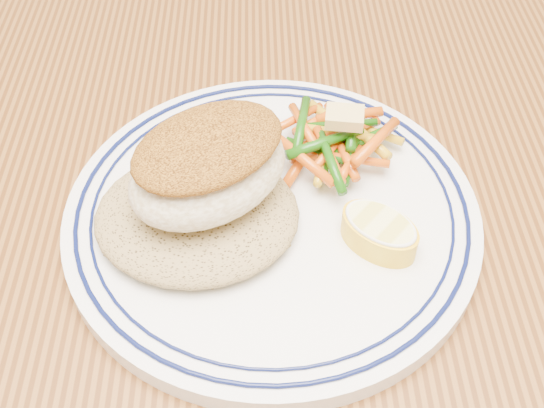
{
  "coord_description": "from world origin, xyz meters",
  "views": [
    {
      "loc": [
        -0.03,
        -0.26,
        1.11
      ],
      "look_at": [
        -0.02,
        0.04,
        0.77
      ],
      "focal_mm": 45.0,
      "sensor_mm": 36.0,
      "label": 1
    }
  ],
  "objects_px": {
    "vegetable_pile": "(335,141)",
    "rice_pilaf": "(197,212)",
    "lemon_wedge": "(379,231)",
    "fish_fillet": "(208,165)",
    "plate": "(272,214)",
    "dining_table": "(301,348)"
  },
  "relations": [
    {
      "from": "vegetable_pile",
      "to": "rice_pilaf",
      "type": "bearing_deg",
      "value": -146.08
    },
    {
      "from": "rice_pilaf",
      "to": "lemon_wedge",
      "type": "xyz_separation_m",
      "value": [
        0.12,
        -0.02,
        -0.0
      ]
    },
    {
      "from": "rice_pilaf",
      "to": "fish_fillet",
      "type": "height_order",
      "value": "fish_fillet"
    },
    {
      "from": "plate",
      "to": "vegetable_pile",
      "type": "distance_m",
      "value": 0.07
    },
    {
      "from": "vegetable_pile",
      "to": "lemon_wedge",
      "type": "bearing_deg",
      "value": -75.62
    },
    {
      "from": "vegetable_pile",
      "to": "plate",
      "type": "bearing_deg",
      "value": -131.97
    },
    {
      "from": "dining_table",
      "to": "plate",
      "type": "distance_m",
      "value": 0.12
    },
    {
      "from": "dining_table",
      "to": "lemon_wedge",
      "type": "height_order",
      "value": "lemon_wedge"
    },
    {
      "from": "dining_table",
      "to": "rice_pilaf",
      "type": "relative_size",
      "value": 11.09
    },
    {
      "from": "plate",
      "to": "rice_pilaf",
      "type": "xyz_separation_m",
      "value": [
        -0.05,
        -0.01,
        0.02
      ]
    },
    {
      "from": "dining_table",
      "to": "vegetable_pile",
      "type": "relative_size",
      "value": 14.6
    },
    {
      "from": "fish_fillet",
      "to": "rice_pilaf",
      "type": "bearing_deg",
      "value": -138.82
    },
    {
      "from": "plate",
      "to": "lemon_wedge",
      "type": "height_order",
      "value": "lemon_wedge"
    },
    {
      "from": "rice_pilaf",
      "to": "fish_fillet",
      "type": "distance_m",
      "value": 0.04
    },
    {
      "from": "lemon_wedge",
      "to": "dining_table",
      "type": "bearing_deg",
      "value": -165.28
    },
    {
      "from": "fish_fillet",
      "to": "lemon_wedge",
      "type": "xyz_separation_m",
      "value": [
        0.11,
        -0.03,
        -0.04
      ]
    },
    {
      "from": "dining_table",
      "to": "rice_pilaf",
      "type": "xyz_separation_m",
      "value": [
        -0.07,
        0.03,
        0.12
      ]
    },
    {
      "from": "rice_pilaf",
      "to": "lemon_wedge",
      "type": "relative_size",
      "value": 1.91
    },
    {
      "from": "rice_pilaf",
      "to": "lemon_wedge",
      "type": "height_order",
      "value": "rice_pilaf"
    },
    {
      "from": "lemon_wedge",
      "to": "plate",
      "type": "bearing_deg",
      "value": 155.29
    },
    {
      "from": "dining_table",
      "to": "plate",
      "type": "height_order",
      "value": "plate"
    },
    {
      "from": "fish_fillet",
      "to": "vegetable_pile",
      "type": "bearing_deg",
      "value": 33.03
    }
  ]
}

